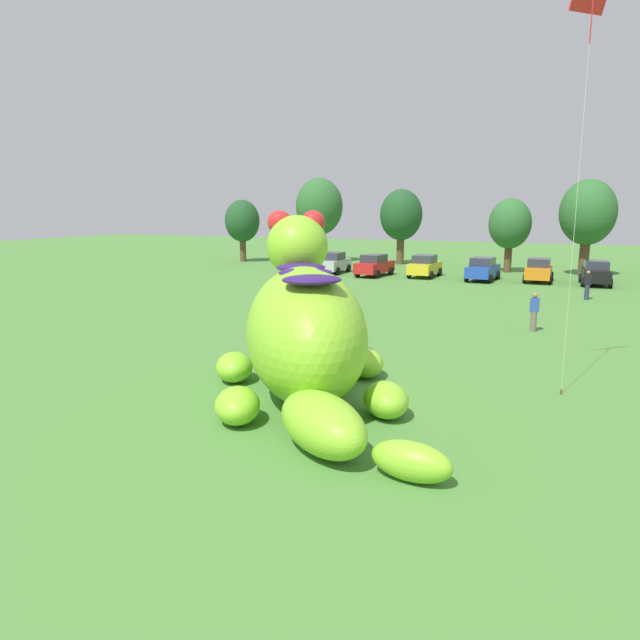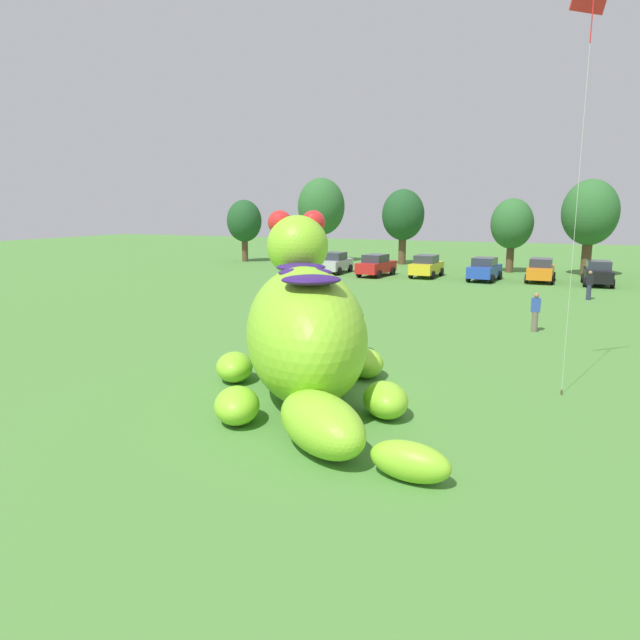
{
  "view_description": "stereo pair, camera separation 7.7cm",
  "coord_description": "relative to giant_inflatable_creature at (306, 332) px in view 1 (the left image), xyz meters",
  "views": [
    {
      "loc": [
        5.81,
        -15.32,
        5.3
      ],
      "look_at": [
        -0.86,
        0.12,
        2.06
      ],
      "focal_mm": 32.78,
      "sensor_mm": 36.0,
      "label": 1
    },
    {
      "loc": [
        5.88,
        -15.29,
        5.3
      ],
      "look_at": [
        -0.86,
        0.12,
        2.06
      ],
      "focal_mm": 32.78,
      "sensor_mm": 36.0,
      "label": 2
    }
  ],
  "objects": [
    {
      "name": "car_yellow",
      "position": [
        -3.82,
        30.31,
        -1.05
      ],
      "size": [
        2.08,
        4.17,
        1.72
      ],
      "color": "yellow",
      "rests_on": "ground"
    },
    {
      "name": "spectator_mid_field",
      "position": [
        5.31,
        12.06,
        -1.06
      ],
      "size": [
        0.38,
        0.26,
        1.71
      ],
      "color": "#726656",
      "rests_on": "ground"
    },
    {
      "name": "tree_far_left",
      "position": [
        -23.71,
        36.37,
        2.07
      ],
      "size": [
        3.43,
        3.43,
        6.09
      ],
      "color": "brown",
      "rests_on": "ground"
    },
    {
      "name": "car_black",
      "position": [
        8.22,
        30.22,
        -1.05
      ],
      "size": [
        2.09,
        4.18,
        1.72
      ],
      "color": "black",
      "rests_on": "ground"
    },
    {
      "name": "tree_centre",
      "position": [
        7.49,
        36.12,
        2.99
      ],
      "size": [
        4.22,
        4.22,
        7.49
      ],
      "color": "brown",
      "rests_on": "ground"
    },
    {
      "name": "tree_mid_left",
      "position": [
        -8.45,
        39.77,
        2.69
      ],
      "size": [
        3.96,
        3.96,
        7.03
      ],
      "color": "brown",
      "rests_on": "ground"
    },
    {
      "name": "car_blue",
      "position": [
        0.64,
        29.74,
        -1.05
      ],
      "size": [
        2.2,
        4.23,
        1.72
      ],
      "color": "#2347B7",
      "rests_on": "ground"
    },
    {
      "name": "spectator_near_inflatable",
      "position": [
        7.58,
        22.82,
        -1.06
      ],
      "size": [
        0.38,
        0.26,
        1.71
      ],
      "color": "#2D334C",
      "rests_on": "ground"
    },
    {
      "name": "car_silver",
      "position": [
        -11.38,
        30.04,
        -1.05
      ],
      "size": [
        1.96,
        4.11,
        1.72
      ],
      "color": "#B7BABF",
      "rests_on": "ground"
    },
    {
      "name": "car_red",
      "position": [
        -7.6,
        29.31,
        -1.05
      ],
      "size": [
        2.33,
        4.28,
        1.72
      ],
      "color": "red",
      "rests_on": "ground"
    },
    {
      "name": "car_orange",
      "position": [
        4.48,
        30.63,
        -1.05
      ],
      "size": [
        1.94,
        4.1,
        1.72
      ],
      "color": "orange",
      "rests_on": "ground"
    },
    {
      "name": "tree_left",
      "position": [
        -16.59,
        39.17,
        3.44
      ],
      "size": [
        4.61,
        4.61,
        8.18
      ],
      "color": "brown",
      "rests_on": "ground"
    },
    {
      "name": "giant_inflatable_creature",
      "position": [
        0.0,
        0.0,
        0.0
      ],
      "size": [
        8.53,
        8.63,
        5.22
      ],
      "color": "#8CD12D",
      "rests_on": "ground"
    },
    {
      "name": "tree_centre_left",
      "position": [
        1.72,
        36.46,
        2.06
      ],
      "size": [
        3.42,
        3.42,
        6.08
      ],
      "color": "brown",
      "rests_on": "ground"
    },
    {
      "name": "ground_plane",
      "position": [
        0.84,
        0.88,
        -1.91
      ],
      "size": [
        160.0,
        160.0,
        0.0
      ],
      "primitive_type": "plane",
      "color": "#4C8438"
    }
  ]
}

